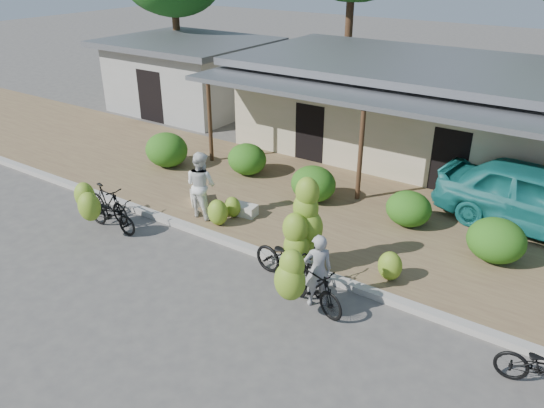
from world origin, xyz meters
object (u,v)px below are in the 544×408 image
at_px(sack_near, 242,209).
at_px(vendor, 318,270).
at_px(teal_van, 539,199).
at_px(sack_far, 198,198).
at_px(bike_left, 103,201).
at_px(bike_center, 297,243).
at_px(bike_right, 306,283).
at_px(bike_far_left, 107,213).
at_px(bystander, 201,185).

distance_m(sack_near, vendor, 4.40).
bearing_deg(sack_near, teal_van, 27.87).
bearing_deg(sack_far, sack_near, 4.07).
bearing_deg(sack_near, bike_left, -143.12).
height_order(bike_left, teal_van, teal_van).
relative_size(bike_center, bike_right, 1.36).
distance_m(bike_left, bike_center, 5.87).
height_order(bike_far_left, vendor, vendor).
height_order(bike_center, sack_far, bike_center).
xyz_separation_m(bike_center, sack_far, (-4.35, 1.55, -0.62)).
height_order(vendor, teal_van, teal_van).
bearing_deg(sack_far, bike_right, -26.21).
bearing_deg(teal_van, vendor, 157.31).
relative_size(bike_left, sack_far, 2.28).
bearing_deg(teal_van, bike_right, 158.21).
distance_m(sack_near, teal_van, 7.80).
height_order(bike_right, sack_near, bike_right).
xyz_separation_m(sack_far, bystander, (0.68, -0.57, 0.79)).
relative_size(bike_left, vendor, 1.03).
bearing_deg(vendor, bike_right, 37.97).
height_order(bike_far_left, sack_near, bike_far_left).
xyz_separation_m(bike_center, bike_right, (0.82, -1.00, -0.18)).
height_order(bike_center, teal_van, bike_center).
height_order(bike_right, teal_van, teal_van).
relative_size(bike_right, bystander, 0.94).
height_order(bike_far_left, bike_right, bike_right).
bearing_deg(sack_far, bike_center, -19.61).
xyz_separation_m(sack_far, teal_van, (8.40, 3.74, 0.74)).
bearing_deg(sack_far, vendor, -22.62).
xyz_separation_m(bike_far_left, vendor, (6.15, 0.32, 0.28)).
bearing_deg(teal_van, bike_left, 126.20).
relative_size(bike_far_left, vendor, 1.02).
height_order(vendor, bystander, bystander).
bearing_deg(bike_center, sack_far, 76.40).
distance_m(sack_far, bystander, 1.19).
distance_m(bike_left, sack_near, 3.78).
height_order(bike_far_left, sack_far, bike_far_left).
distance_m(bike_left, vendor, 6.73).
distance_m(bike_right, sack_far, 5.78).
bearing_deg(bike_left, bike_right, -88.15).
bearing_deg(sack_far, bystander, -39.72).
relative_size(bike_right, vendor, 1.05).
xyz_separation_m(bike_left, bike_center, (5.83, 0.60, 0.28)).
relative_size(bike_right, sack_far, 2.33).
height_order(bike_right, sack_far, bike_right).
bearing_deg(teal_van, bike_far_left, 129.25).
xyz_separation_m(bike_left, bike_right, (6.65, -0.40, 0.10)).
bearing_deg(sack_near, bike_right, -36.10).
relative_size(bike_left, bike_center, 0.72).
distance_m(bike_right, teal_van, 7.07).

